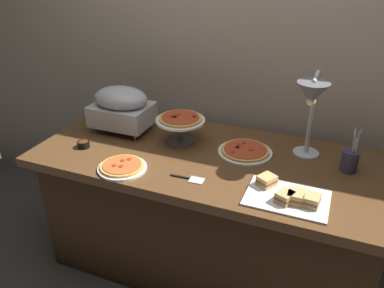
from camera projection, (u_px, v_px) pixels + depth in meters
name	position (u px, v px, depth m)	size (l,w,h in m)	color
ground_plane	(208.00, 261.00, 2.42)	(8.00, 8.00, 0.00)	#4C443D
back_wall	(240.00, 53.00, 2.28)	(4.40, 0.04, 2.40)	tan
buffet_table	(209.00, 212.00, 2.24)	(1.90, 0.84, 0.76)	brown
chafing_dish	(121.00, 106.00, 2.29)	(0.35, 0.26, 0.27)	#B7BABF
heat_lamp	(312.00, 101.00, 1.80)	(0.15, 0.32, 0.47)	#B7BABF
pizza_plate_front	(245.00, 151.00, 2.09)	(0.29, 0.29, 0.03)	white
pizza_plate_center	(122.00, 167.00, 1.94)	(0.25, 0.25, 0.03)	white
pizza_plate_raised_stand	(180.00, 122.00, 2.16)	(0.28, 0.28, 0.16)	#595B60
sandwich_platter	(288.00, 196.00, 1.70)	(0.36, 0.25, 0.06)	white
sauce_cup_near	(84.00, 144.00, 2.14)	(0.07, 0.07, 0.04)	black
utensil_holder	(350.00, 160.00, 1.90)	(0.08, 0.08, 0.23)	#383347
serving_spatula	(189.00, 179.00, 1.86)	(0.17, 0.06, 0.01)	#B7BABF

